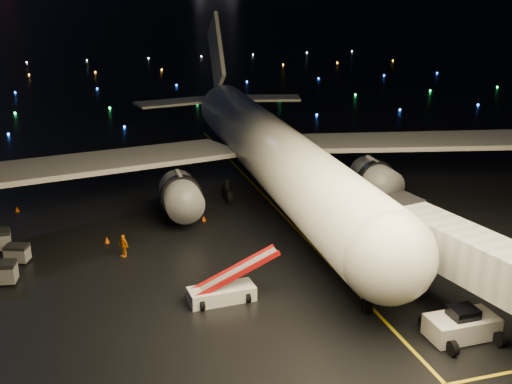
% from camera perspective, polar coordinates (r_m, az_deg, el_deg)
% --- Properties ---
extents(ground, '(2000.00, 2000.00, 0.00)m').
position_cam_1_polar(ground, '(337.54, -15.82, 14.14)').
color(ground, black).
rests_on(ground, ground).
extents(lane_centre, '(0.25, 80.00, 0.02)m').
position_cam_1_polar(lane_centre, '(59.45, 3.57, -3.26)').
color(lane_centre, yellow).
rests_on(lane_centre, ground).
extents(airliner, '(64.18, 61.17, 17.64)m').
position_cam_1_polar(airliner, '(66.87, 0.73, 7.12)').
color(airliner, silver).
rests_on(airliner, ground).
extents(pushback_tug, '(4.54, 2.43, 2.14)m').
position_cam_1_polar(pushback_tug, '(43.91, 17.85, -11.00)').
color(pushback_tug, silver).
rests_on(pushback_tug, ground).
extents(belt_loader, '(7.04, 2.28, 3.37)m').
position_cam_1_polar(belt_loader, '(46.03, -3.10, -7.76)').
color(belt_loader, silver).
rests_on(belt_loader, ground).
extents(crew_c, '(1.03, 1.21, 1.95)m').
position_cam_1_polar(crew_c, '(54.39, -11.70, -4.68)').
color(crew_c, orange).
rests_on(crew_c, ground).
extents(safety_cone_0, '(0.49, 0.49, 0.49)m').
position_cam_1_polar(safety_cone_0, '(61.36, -4.67, -2.35)').
color(safety_cone_0, '#F24B03').
rests_on(safety_cone_0, ground).
extents(safety_cone_1, '(0.41, 0.41, 0.45)m').
position_cam_1_polar(safety_cone_1, '(67.72, -7.51, -0.43)').
color(safety_cone_1, '#F24B03').
rests_on(safety_cone_1, ground).
extents(safety_cone_2, '(0.50, 0.50, 0.52)m').
position_cam_1_polar(safety_cone_2, '(57.74, -13.12, -4.15)').
color(safety_cone_2, '#F24B03').
rests_on(safety_cone_2, ground).
extents(safety_cone_3, '(0.48, 0.48, 0.54)m').
position_cam_1_polar(safety_cone_3, '(67.77, -20.49, -1.43)').
color(safety_cone_3, '#F24B03').
rests_on(safety_cone_3, ground).
extents(taxiway_lights, '(164.00, 92.00, 0.36)m').
position_cam_1_polar(taxiway_lights, '(144.59, -13.70, 9.33)').
color(taxiway_lights, black).
rests_on(taxiway_lights, ground).
extents(baggage_cart_1, '(2.10, 1.79, 1.51)m').
position_cam_1_polar(baggage_cart_1, '(55.75, -20.45, -5.16)').
color(baggage_cart_1, gray).
rests_on(baggage_cart_1, ground).
extents(baggage_cart_2, '(2.27, 1.76, 1.75)m').
position_cam_1_polar(baggage_cart_2, '(52.38, -21.64, -6.71)').
color(baggage_cart_2, gray).
rests_on(baggage_cart_2, ground).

